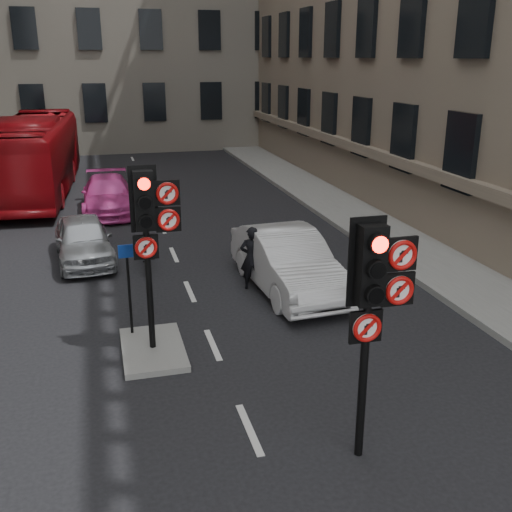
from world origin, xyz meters
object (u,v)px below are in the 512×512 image
car_pink (108,195)px  info_sign (128,277)px  signal_near (375,290)px  signal_far (150,220)px  car_white (287,261)px  motorcyclist (252,258)px  motorcycle (145,248)px  bus_red (34,155)px  car_silver (83,239)px

car_pink → info_sign: info_sign is taller
signal_near → info_sign: bearing=122.6°
signal_far → car_white: signal_far is taller
motorcyclist → motorcycle: bearing=-29.3°
signal_near → signal_far: (-2.60, 4.00, 0.12)m
info_sign → signal_far: bearing=-62.4°
info_sign → car_white: bearing=21.2°
signal_far → bus_red: bearing=102.1°
car_white → bus_red: (-6.87, 13.36, 0.86)m
signal_near → bus_red: bearing=106.8°
signal_near → motorcycle: 9.66m
car_silver → info_sign: info_sign is taller
car_pink → motorcyclist: size_ratio=2.80×
car_white → car_pink: bearing=109.9°
signal_near → motorcyclist: bearing=89.4°
motorcycle → motorcyclist: size_ratio=1.12×
bus_red → car_silver: bearing=-75.3°
bus_red → motorcycle: bearing=-68.1°
signal_far → car_pink: (-0.57, 11.77, -2.05)m
signal_far → motorcycle: 5.58m
car_silver → motorcyclist: bearing=-44.0°
signal_far → bus_red: size_ratio=0.31×
signal_near → motorcycle: bearing=104.5°
car_white → motorcyclist: (-0.82, 0.33, 0.05)m
car_pink → info_sign: bearing=-88.3°
signal_near → car_silver: 11.06m
car_silver → info_sign: (0.97, -5.38, 0.72)m
car_white → car_silver: bearing=139.8°
info_sign → motorcycle: bearing=78.4°
motorcycle → info_sign: bearing=-95.0°
signal_near → bus_red: 20.77m
signal_far → car_pink: 11.96m
signal_far → car_pink: size_ratio=0.79×
bus_red → motorcyclist: bus_red is taller
bus_red → info_sign: bus_red is taller
signal_far → motorcycle: (0.23, 5.14, -2.16)m
signal_far → motorcycle: signal_far is taller
car_pink → signal_near: bearing=-77.7°
signal_far → motorcyclist: (2.67, 2.83, -1.90)m
signal_near → car_white: (0.89, 6.50, -1.83)m
bus_red → motorcycle: (3.62, -10.73, -1.07)m
car_silver → car_pink: car_pink is taller
car_pink → car_silver: bearing=-97.4°
car_silver → bus_red: bearing=96.5°
car_silver → motorcycle: size_ratio=2.07×
car_silver → car_pink: size_ratio=0.83×
car_pink → info_sign: (0.14, -11.03, 0.71)m
car_white → signal_far: bearing=-148.1°
bus_red → motorcyclist: (6.05, -13.04, -0.81)m
motorcycle → info_sign: size_ratio=0.94×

